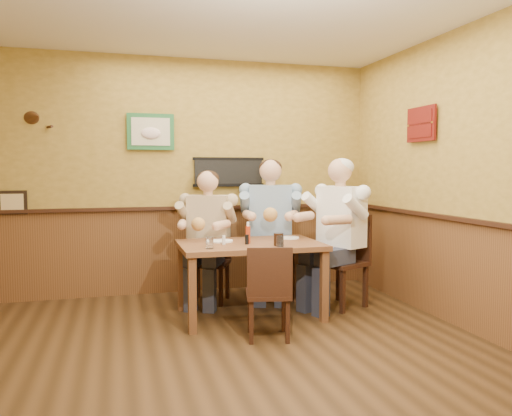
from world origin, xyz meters
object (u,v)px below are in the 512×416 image
(salt_shaker, at_px, (224,240))
(chair_back_left, at_px, (209,261))
(water_glass_left, at_px, (210,243))
(pepper_shaker, at_px, (247,239))
(dining_table, at_px, (250,252))
(diner_tan_shirt, at_px, (209,243))
(chair_back_right, at_px, (270,254))
(diner_white_elder, at_px, (341,241))
(chair_right_end, at_px, (341,261))
(hot_sauce_bottle, at_px, (248,234))
(diner_blue_polo, at_px, (270,236))
(water_glass_mid, at_px, (280,241))
(chair_near_side, at_px, (268,291))
(cola_tumbler, at_px, (279,239))

(salt_shaker, bearing_deg, chair_back_left, 91.65)
(water_glass_left, xyz_separation_m, pepper_shaker, (0.40, 0.17, -0.01))
(dining_table, xyz_separation_m, diner_tan_shirt, (-0.30, 0.66, 0.00))
(dining_table, distance_m, chair_back_right, 0.83)
(dining_table, xyz_separation_m, diner_white_elder, (1.03, 0.08, 0.06))
(dining_table, xyz_separation_m, water_glass_left, (-0.46, -0.27, 0.15))
(chair_right_end, height_order, hot_sauce_bottle, chair_right_end)
(diner_blue_polo, height_order, hot_sauce_bottle, diner_blue_polo)
(chair_right_end, relative_size, water_glass_left, 9.20)
(water_glass_mid, bearing_deg, salt_shaker, 148.49)
(chair_back_right, height_order, salt_shaker, chair_back_right)
(dining_table, height_order, diner_white_elder, diner_white_elder)
(chair_near_side, height_order, hot_sauce_bottle, hot_sauce_bottle)
(diner_tan_shirt, height_order, hot_sauce_bottle, diner_tan_shirt)
(water_glass_left, distance_m, cola_tumbler, 0.67)
(cola_tumbler, distance_m, salt_shaker, 0.54)
(chair_right_end, height_order, cola_tumbler, chair_right_end)
(water_glass_mid, xyz_separation_m, hot_sauce_bottle, (-0.24, 0.29, 0.04))
(salt_shaker, bearing_deg, water_glass_left, -129.34)
(chair_back_left, height_order, cola_tumbler, chair_back_left)
(dining_table, distance_m, diner_white_elder, 1.04)
(chair_back_left, height_order, water_glass_left, chair_back_left)
(chair_right_end, distance_m, diner_tan_shirt, 1.46)
(water_glass_left, relative_size, cola_tumbler, 0.90)
(diner_white_elder, bearing_deg, diner_tan_shirt, -137.78)
(chair_right_end, distance_m, cola_tumbler, 0.94)
(diner_tan_shirt, height_order, diner_white_elder, diner_white_elder)
(diner_tan_shirt, bearing_deg, chair_near_side, -53.93)
(diner_tan_shirt, distance_m, water_glass_mid, 1.13)
(chair_back_left, relative_size, chair_back_right, 0.92)
(chair_near_side, bearing_deg, pepper_shaker, -73.21)
(diner_tan_shirt, height_order, diner_blue_polo, diner_blue_polo)
(chair_right_end, distance_m, water_glass_mid, 0.98)
(chair_back_left, height_order, diner_tan_shirt, diner_tan_shirt)
(chair_near_side, xyz_separation_m, diner_tan_shirt, (-0.28, 1.33, 0.24))
(diner_white_elder, height_order, water_glass_left, diner_white_elder)
(cola_tumbler, relative_size, pepper_shaker, 1.28)
(diner_blue_polo, bearing_deg, chair_back_right, 0.00)
(chair_right_end, relative_size, diner_blue_polo, 0.70)
(chair_back_left, bearing_deg, water_glass_mid, -39.36)
(chair_right_end, xyz_separation_m, water_glass_left, (-1.49, -0.35, 0.30))
(dining_table, bearing_deg, hot_sauce_bottle, -123.10)
(water_glass_mid, relative_size, cola_tumbler, 0.87)
(diner_white_elder, xyz_separation_m, pepper_shaker, (-1.09, -0.18, 0.08))
(chair_back_right, xyz_separation_m, diner_tan_shirt, (-0.73, -0.04, 0.16))
(chair_back_right, height_order, water_glass_left, chair_back_right)
(cola_tumbler, bearing_deg, hot_sauce_bottle, 138.98)
(dining_table, bearing_deg, diner_tan_shirt, 114.42)
(chair_back_right, bearing_deg, diner_tan_shirt, -159.61)
(chair_near_side, height_order, diner_white_elder, diner_white_elder)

